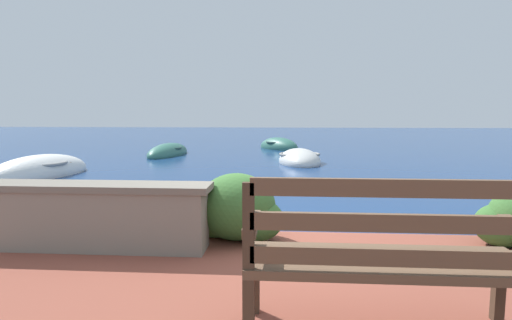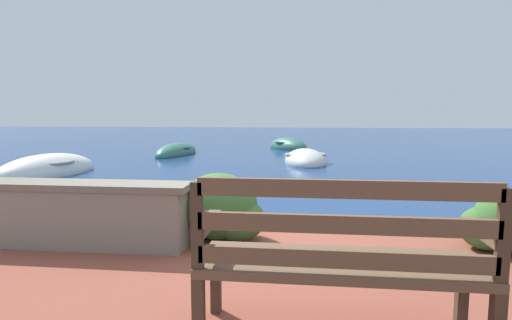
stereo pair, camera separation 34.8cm
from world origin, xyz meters
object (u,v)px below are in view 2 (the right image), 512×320
park_bench (340,257)px  rowboat_far (177,153)px  rowboat_nearest (48,172)px  rowboat_mid (305,161)px  rowboat_outer (288,147)px

park_bench → rowboat_far: 12.77m
park_bench → rowboat_nearest: bearing=136.9°
rowboat_mid → rowboat_outer: size_ratio=0.99×
park_bench → rowboat_outer: 14.77m
park_bench → rowboat_nearest: (-6.31, 6.81, -0.63)m
park_bench → rowboat_far: size_ratio=0.52×
rowboat_nearest → rowboat_far: (1.60, 5.04, -0.01)m
park_bench → rowboat_nearest: 9.30m
rowboat_nearest → rowboat_far: size_ratio=1.02×
rowboat_far → park_bench: bearing=-152.1°
rowboat_mid → rowboat_outer: rowboat_outer is taller
rowboat_nearest → rowboat_mid: 6.92m
rowboat_nearest → rowboat_outer: (5.52, 7.93, -0.00)m
rowboat_outer → rowboat_far: bearing=90.3°
rowboat_mid → rowboat_nearest: bearing=-69.6°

